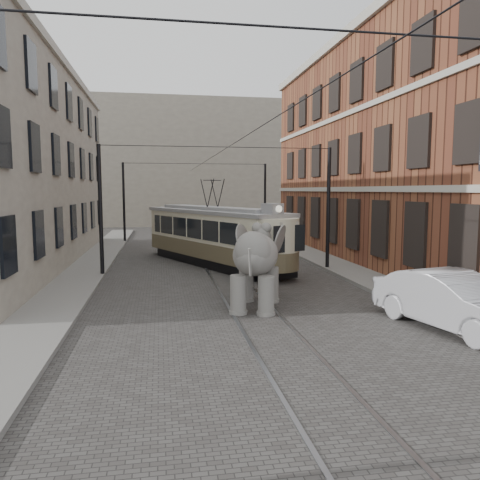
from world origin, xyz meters
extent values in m
plane|color=#43413E|center=(0.00, 0.00, 0.00)|extent=(120.00, 120.00, 0.00)
cube|color=slate|center=(6.00, 0.00, 0.07)|extent=(2.00, 60.00, 0.15)
cube|color=slate|center=(-6.50, 0.00, 0.07)|extent=(2.00, 60.00, 0.15)
cube|color=brown|center=(11.00, 9.00, 6.00)|extent=(8.00, 26.00, 12.00)
cube|color=gray|center=(-11.00, 10.00, 5.00)|extent=(7.00, 24.00, 10.00)
cube|color=gray|center=(0.00, 40.00, 7.00)|extent=(28.00, 10.00, 14.00)
imported|color=#AAA9AE|center=(5.21, -4.09, 0.82)|extent=(2.88, 5.26, 1.64)
camera|label=1|loc=(-2.95, -15.79, 3.95)|focal=34.85mm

